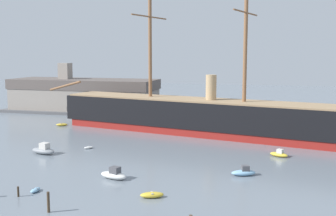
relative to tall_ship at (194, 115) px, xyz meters
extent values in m
cube|color=maroon|center=(0.00, 0.00, -3.17)|extent=(61.92, 21.92, 1.60)
cube|color=black|center=(0.00, 0.00, 0.48)|extent=(64.50, 22.83, 5.71)
ellipsoid|color=black|center=(-28.74, 6.19, -0.31)|extent=(13.06, 10.86, 7.30)
cube|color=#9E7F5B|center=(0.00, 0.00, 3.51)|extent=(63.08, 21.81, 0.34)
cylinder|color=brown|center=(-10.93, 2.35, 18.17)|extent=(0.80, 0.80, 29.67)
cylinder|color=brown|center=(-10.93, 2.35, 21.73)|extent=(3.54, 15.06, 0.32)
cylinder|color=brown|center=(10.93, -2.36, 18.17)|extent=(0.80, 0.80, 29.67)
cylinder|color=brown|center=(10.93, -2.36, 21.73)|extent=(3.54, 15.06, 0.32)
cylinder|color=brown|center=(-35.76, 7.70, 5.19)|extent=(10.00, 2.69, 3.04)
cylinder|color=tan|center=(3.75, -0.81, 6.19)|extent=(2.28, 2.28, 5.71)
ellipsoid|color=#7FB2D6|center=(-11.50, -44.41, -3.74)|extent=(0.97, 2.00, 0.46)
cube|color=#4C4C51|center=(-11.50, -44.41, -3.56)|extent=(0.73, 0.22, 0.07)
ellipsoid|color=gold|center=(3.62, -42.52, -3.62)|extent=(3.18, 2.32, 0.69)
cube|color=#B2ADA3|center=(3.62, -42.52, -3.36)|extent=(0.67, 1.10, 0.11)
ellipsoid|color=silver|center=(-4.00, -36.49, -3.47)|extent=(4.57, 2.84, 0.99)
cube|color=#4C4C51|center=(-3.71, -36.57, -2.68)|extent=(1.56, 1.46, 0.99)
ellipsoid|color=gray|center=(-21.66, -26.04, -3.41)|extent=(5.11, 2.95, 1.12)
cube|color=beige|center=(-21.33, -26.11, -2.51)|extent=(1.70, 1.57, 1.12)
ellipsoid|color=#7FB2D6|center=(13.61, -30.01, -3.55)|extent=(3.86, 2.66, 0.83)
cube|color=#4C4C51|center=(13.84, -29.92, -2.89)|extent=(1.36, 1.29, 0.83)
ellipsoid|color=silver|center=(-15.81, -20.14, -3.75)|extent=(1.79, 1.87, 0.43)
cube|color=beige|center=(-15.81, -20.14, -3.59)|extent=(0.61, 0.57, 0.07)
ellipsoid|color=gold|center=(18.39, -17.04, -3.59)|extent=(3.49, 2.63, 0.75)
cube|color=beige|center=(18.59, -17.14, -2.99)|extent=(1.27, 1.22, 0.75)
ellipsoid|color=gold|center=(-32.95, 0.50, -3.64)|extent=(2.97, 2.17, 0.64)
cube|color=#4C4C51|center=(-32.95, 0.50, -3.40)|extent=(0.63, 1.03, 0.10)
ellipsoid|color=gold|center=(-1.38, 8.65, -3.50)|extent=(5.16, 2.86, 0.94)
cube|color=#B2ADA3|center=(-1.14, 8.72, -2.97)|extent=(1.42, 1.14, 0.49)
cylinder|color=silver|center=(-1.61, 8.58, -0.37)|extent=(0.12, 0.12, 5.68)
cylinder|color=#382B1E|center=(-12.51, -46.57, -3.33)|extent=(0.26, 0.26, 1.27)
cylinder|color=#423323|center=(-6.07, -50.24, -2.78)|extent=(0.32, 0.32, 2.36)
cube|color=#565659|center=(-38.95, 24.59, -3.57)|extent=(47.35, 16.74, 0.80)
cube|color=gray|center=(-38.95, 24.59, -0.10)|extent=(43.05, 13.95, 6.13)
cube|color=#5B514C|center=(-38.95, 24.59, 4.40)|extent=(43.91, 14.23, 2.88)
cube|color=gray|center=(-44.97, 24.59, 8.20)|extent=(3.20, 3.20, 4.73)
camera|label=1|loc=(18.94, -90.65, 13.86)|focal=45.42mm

